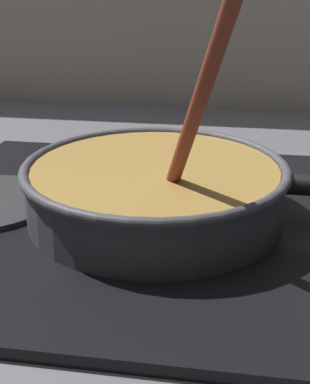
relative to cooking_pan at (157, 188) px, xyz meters
The scene contains 4 objects.
ground 0.23m from the cooking_pan, 86.08° to the right, with size 2.40×1.60×0.04m, color #4C4C51.
hob_plate 0.04m from the cooking_pan, 169.44° to the left, with size 0.56×0.48×0.01m, color black.
burner_ring 0.03m from the cooking_pan, 169.44° to the left, with size 0.17×0.17×0.01m, color #592D0C.
cooking_pan is the anchor object (origin of this frame).
Camera 1 is at (0.07, -0.32, 0.27)m, focal length 51.00 mm.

